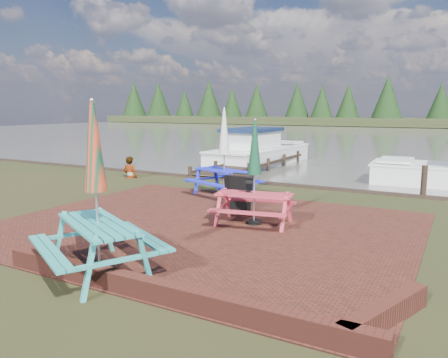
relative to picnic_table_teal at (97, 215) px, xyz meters
name	(u,v)px	position (x,y,z in m)	size (l,w,h in m)	color
ground	(179,238)	(0.03, 2.20, -0.97)	(120.00, 120.00, 0.00)	black
paving	(204,226)	(0.03, 3.20, -0.96)	(9.00, 7.50, 0.02)	#3B1912
brick_wall	(208,297)	(2.17, -0.22, -0.82)	(6.21, 1.79, 0.30)	#4C1E16
water	(404,137)	(0.03, 39.20, -0.97)	(120.00, 60.00, 0.02)	#43423A
far_treeline	(429,104)	(0.03, 68.20, 2.31)	(120.00, 10.00, 8.10)	black
picnic_table_teal	(97,215)	(0.00, 0.00, 0.00)	(2.58, 2.49, 2.76)	teal
picnic_table_red	(254,189)	(0.94, 3.90, -0.13)	(1.98, 1.83, 2.39)	#AE2C39
picnic_table_blue	(224,166)	(-1.27, 6.50, -0.05)	(2.34, 2.21, 2.62)	#1A23C7
chalkboard	(239,192)	(0.04, 4.90, -0.47)	(0.60, 0.56, 0.96)	black
jetty	(255,163)	(-3.47, 13.48, -0.85)	(1.76, 9.08, 1.00)	black
boat_jetty	(258,153)	(-4.04, 15.12, -0.55)	(2.87, 7.23, 2.06)	silver
person	(130,157)	(-6.10, 7.80, -0.15)	(0.60, 0.39, 1.64)	gray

